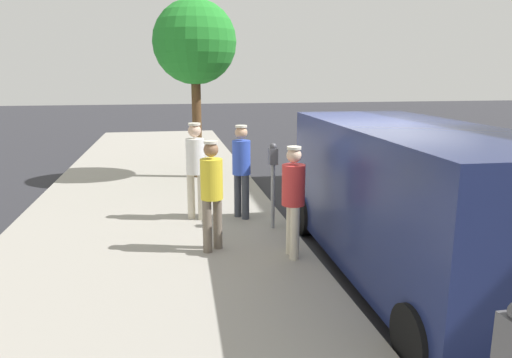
% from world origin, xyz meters
% --- Properties ---
extents(ground_plane, '(80.00, 80.00, 0.00)m').
position_xyz_m(ground_plane, '(0.00, 0.00, 0.00)').
color(ground_plane, '#2D2D33').
extents(sidewalk_slab, '(5.00, 32.00, 0.15)m').
position_xyz_m(sidewalk_slab, '(3.50, 0.00, 0.07)').
color(sidewalk_slab, '#9E998E').
rests_on(sidewalk_slab, ground).
extents(parking_meter_near, '(0.14, 0.18, 1.52)m').
position_xyz_m(parking_meter_near, '(1.35, -0.81, 1.18)').
color(parking_meter_near, gray).
rests_on(parking_meter_near, sidewalk_slab).
extents(pedestrian_in_white, '(0.34, 0.34, 1.81)m').
position_xyz_m(pedestrian_in_white, '(2.64, -1.60, 1.20)').
color(pedestrian_in_white, beige).
rests_on(pedestrian_in_white, sidewalk_slab).
extents(pedestrian_in_red, '(0.34, 0.36, 1.66)m').
position_xyz_m(pedestrian_in_red, '(1.35, 0.57, 1.10)').
color(pedestrian_in_red, beige).
rests_on(pedestrian_in_red, sidewalk_slab).
extents(pedestrian_in_blue, '(0.34, 0.34, 1.76)m').
position_xyz_m(pedestrian_in_blue, '(1.80, -1.51, 1.17)').
color(pedestrian_in_blue, '#383D47').
rests_on(pedestrian_in_blue, sidewalk_slab).
extents(pedestrian_in_yellow, '(0.34, 0.34, 1.71)m').
position_xyz_m(pedestrian_in_yellow, '(2.50, 0.10, 1.13)').
color(pedestrian_in_yellow, '#726656').
rests_on(pedestrian_in_yellow, sidewalk_slab).
extents(parked_van, '(2.24, 5.25, 2.15)m').
position_xyz_m(parked_van, '(-0.15, 1.29, 1.15)').
color(parked_van, navy).
rests_on(parked_van, ground).
extents(street_tree, '(2.11, 2.11, 4.52)m').
position_xyz_m(street_tree, '(2.37, -5.39, 3.58)').
color(street_tree, brown).
rests_on(street_tree, sidewalk_slab).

